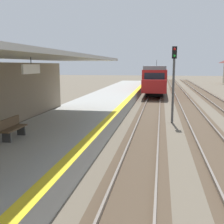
% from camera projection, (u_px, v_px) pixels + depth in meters
% --- Properties ---
extents(station_platform, '(5.00, 80.00, 0.91)m').
position_uv_depth(station_platform, '(74.00, 123.00, 17.10)').
color(station_platform, '#999993').
rests_on(station_platform, ground).
extents(track_pair_nearest_platform, '(2.34, 120.00, 0.16)m').
position_uv_depth(track_pair_nearest_platform, '(149.00, 120.00, 20.30)').
color(track_pair_nearest_platform, '#4C3D2D').
rests_on(track_pair_nearest_platform, ground).
extents(track_pair_middle, '(2.34, 120.00, 0.16)m').
position_uv_depth(track_pair_middle, '(198.00, 121.00, 19.72)').
color(track_pair_middle, '#4C3D2D').
rests_on(track_pair_middle, ground).
extents(approaching_train, '(2.93, 19.60, 4.76)m').
position_uv_depth(approaching_train, '(156.00, 78.00, 40.70)').
color(approaching_train, maroon).
rests_on(approaching_train, ground).
extents(rail_signal_post, '(0.32, 0.34, 5.20)m').
position_uv_depth(rail_signal_post, '(174.00, 77.00, 18.96)').
color(rail_signal_post, '#4C4C4C').
rests_on(rail_signal_post, ground).
extents(platform_bench, '(0.45, 1.60, 0.88)m').
position_uv_depth(platform_bench, '(12.00, 128.00, 11.77)').
color(platform_bench, brown).
rests_on(platform_bench, station_platform).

